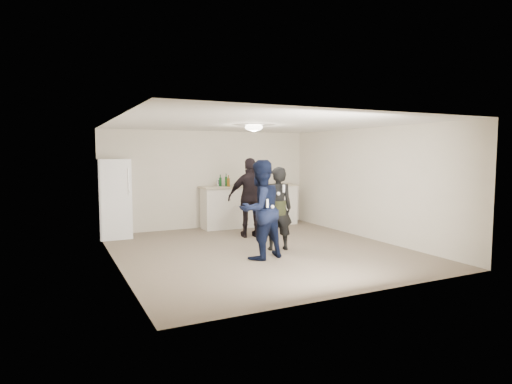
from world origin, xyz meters
name	(u,v)px	position (x,y,z in m)	size (l,w,h in m)	color
floor	(260,250)	(0.00, 0.00, 0.00)	(6.00, 6.00, 0.00)	#6B5B4C
ceiling	(260,124)	(0.00, 0.00, 2.50)	(6.00, 6.00, 0.00)	silver
wall_back	(209,179)	(0.00, 3.00, 1.25)	(6.00, 6.00, 0.00)	beige
wall_front	(360,204)	(0.00, -3.00, 1.25)	(6.00, 6.00, 0.00)	beige
wall_left	(115,193)	(-2.75, 0.00, 1.25)	(6.00, 6.00, 0.00)	beige
wall_right	(370,184)	(2.75, 0.00, 1.25)	(6.00, 6.00, 0.00)	beige
counter	(250,206)	(1.02, 2.67, 0.53)	(2.60, 0.56, 1.05)	silver
counter_top	(250,186)	(1.02, 2.67, 1.07)	(2.68, 0.64, 0.04)	#B8AB8E
fridge	(114,199)	(-2.44, 2.60, 0.90)	(0.70, 0.70, 1.80)	white
fridge_handle	(129,182)	(-2.16, 2.23, 1.30)	(0.02, 0.02, 0.60)	white
ceiling_dome	(254,127)	(0.00, 0.30, 2.45)	(0.36, 0.36, 0.16)	white
shaker	(218,183)	(0.16, 2.76, 1.18)	(0.08, 0.08, 0.17)	silver
man	(260,210)	(-0.31, -0.61, 0.90)	(0.88, 0.69, 1.81)	#0E183D
woman	(277,208)	(0.33, -0.11, 0.83)	(0.61, 0.40, 1.66)	black
camo_shorts	(277,208)	(0.33, -0.11, 0.85)	(0.34, 0.34, 0.28)	#2C3317
spectator	(251,198)	(0.42, 1.32, 0.91)	(1.07, 0.45, 1.83)	black
remote_man	(267,203)	(-0.31, -0.89, 1.05)	(0.04, 0.04, 0.15)	white
nunchuk_man	(272,207)	(-0.19, -0.86, 0.98)	(0.07, 0.07, 0.07)	white
remote_woman	(284,189)	(0.33, -0.36, 1.25)	(0.04, 0.04, 0.15)	white
nunchuk_woman	(278,194)	(0.23, -0.33, 1.15)	(0.07, 0.07, 0.07)	silver
bottle_cluster	(244,181)	(0.84, 2.63, 1.20)	(1.75, 0.28, 0.24)	#14481F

